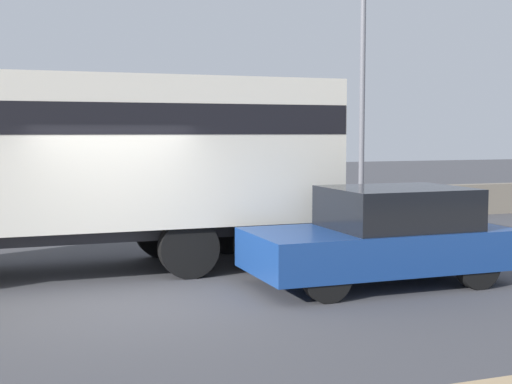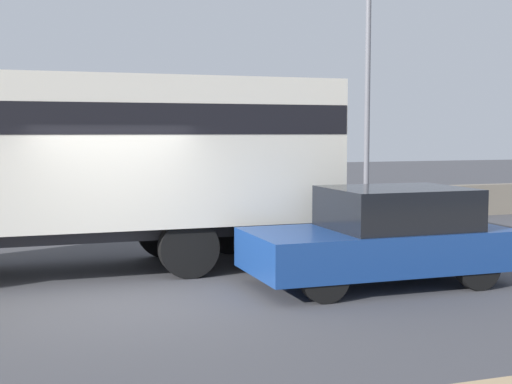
% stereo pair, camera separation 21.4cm
% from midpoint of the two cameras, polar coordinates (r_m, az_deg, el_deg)
% --- Properties ---
extents(ground_plane, '(80.00, 80.00, 0.00)m').
position_cam_midpoint_polar(ground_plane, '(10.08, -10.61, -8.92)').
color(ground_plane, '#47474C').
extents(stone_wall_backdrop, '(60.00, 0.35, 0.87)m').
position_cam_midpoint_polar(stone_wall_backdrop, '(17.23, -14.65, -1.79)').
color(stone_wall_backdrop, gray).
rests_on(stone_wall_backdrop, ground_plane).
extents(street_lamp, '(0.56, 0.28, 7.15)m').
position_cam_midpoint_polar(street_lamp, '(18.66, 8.20, 10.19)').
color(street_lamp, slate).
rests_on(street_lamp, ground_plane).
extents(box_truck, '(8.54, 2.50, 3.28)m').
position_cam_midpoint_polar(box_truck, '(12.31, -13.36, 2.80)').
color(box_truck, gold).
rests_on(box_truck, ground_plane).
extents(car_hatchback, '(4.08, 1.87, 1.51)m').
position_cam_midpoint_polar(car_hatchback, '(11.31, 9.65, -3.50)').
color(car_hatchback, navy).
rests_on(car_hatchback, ground_plane).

